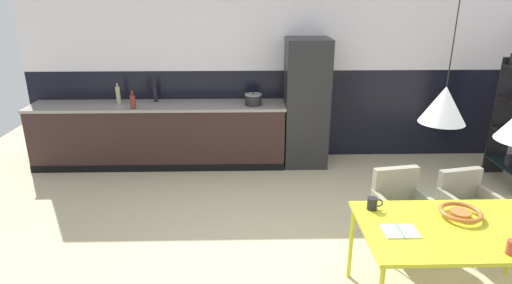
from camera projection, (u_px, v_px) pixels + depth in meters
The scene contains 16 objects.
back_wall_splashback_dark at pixel (278, 113), 6.55m from camera, with size 7.39×0.12×1.33m, color black.
back_wall_panel_upper at pixel (279, 23), 6.10m from camera, with size 7.39×0.12×1.33m, color white.
kitchen_counter at pixel (160, 135), 6.24m from camera, with size 3.63×0.63×0.91m.
refrigerator_column at pixel (306, 103), 6.14m from camera, with size 0.61×0.60×1.83m, color #232326.
dining_table at pixel (461, 233), 3.28m from camera, with size 1.53×0.90×0.75m.
armchair_facing_counter at pixel (466, 199), 4.25m from camera, with size 0.56×0.56×0.76m.
armchair_by_stool at pixel (400, 200), 4.18m from camera, with size 0.55×0.54×0.81m.
fruit_bowl at pixel (461, 213), 3.40m from camera, with size 0.33×0.33×0.06m.
open_book at pixel (400, 231), 3.21m from camera, with size 0.25×0.20×0.02m.
mug_dark_espresso at pixel (512, 247), 2.92m from camera, with size 0.12×0.07×0.10m.
mug_white_ceramic at pixel (373, 204), 3.52m from camera, with size 0.13×0.08×0.10m.
cooking_pot at pixel (253, 99), 6.03m from camera, with size 0.24×0.24×0.18m.
bottle_spice_small at pixel (155, 93), 6.19m from camera, with size 0.06×0.06×0.31m.
bottle_vinegar_dark at pixel (133, 101), 5.83m from camera, with size 0.08×0.08×0.25m.
bottle_wine_green at pixel (118, 95), 6.10m from camera, with size 0.06×0.06×0.29m.
pendant_lamp_over_table_near at pixel (444, 105), 2.88m from camera, with size 0.31×0.31×1.02m.
Camera 1 is at (-0.48, -3.11, 2.47)m, focal length 30.02 mm.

